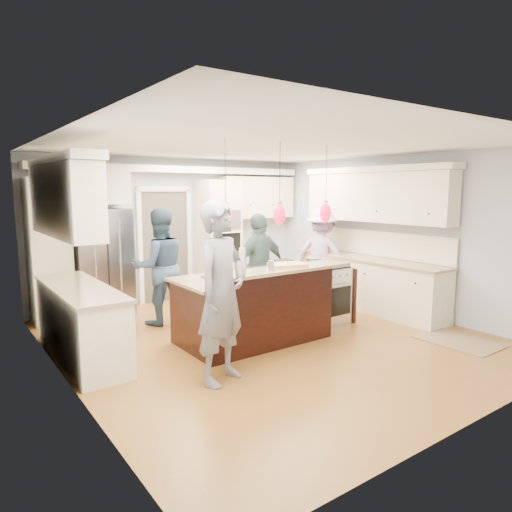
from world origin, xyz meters
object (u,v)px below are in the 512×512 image
at_px(refrigerator, 102,262).
at_px(person_far_left, 160,267).
at_px(person_bar_end, 222,293).
at_px(island_range, 322,294).
at_px(kitchen_island, 253,307).

xyz_separation_m(refrigerator, person_far_left, (0.58, -1.04, 0.01)).
height_order(person_bar_end, person_far_left, person_bar_end).
distance_m(refrigerator, person_bar_end, 3.51).
height_order(refrigerator, person_far_left, person_far_left).
distance_m(island_range, person_bar_end, 2.74).
distance_m(island_range, person_far_left, 2.62).
distance_m(refrigerator, island_range, 3.71).
bearing_deg(person_bar_end, refrigerator, 70.29).
height_order(refrigerator, person_bar_end, person_bar_end).
relative_size(refrigerator, person_bar_end, 0.90).
bearing_deg(refrigerator, kitchen_island, -63.10).
bearing_deg(island_range, person_far_left, 145.70).
xyz_separation_m(refrigerator, kitchen_island, (1.30, -2.57, -0.42)).
distance_m(refrigerator, kitchen_island, 2.91).
height_order(island_range, person_far_left, person_far_left).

